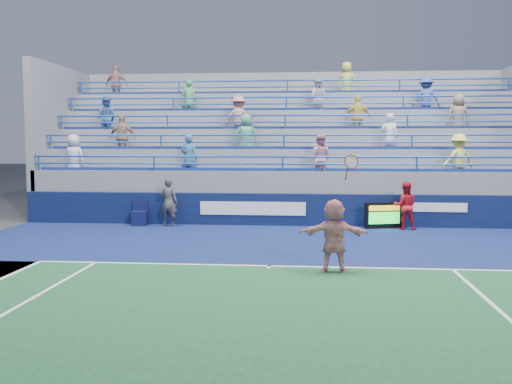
# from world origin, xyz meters

# --- Properties ---
(ground) EXTENTS (120.00, 120.00, 0.00)m
(ground) POSITION_xyz_m (0.00, 0.00, 0.00)
(ground) COLOR #333538
(sponsor_wall) EXTENTS (18.00, 0.32, 1.10)m
(sponsor_wall) POSITION_xyz_m (0.00, 6.50, 0.55)
(sponsor_wall) COLOR #091633
(sponsor_wall) RESTS_ON ground
(bleacher_stand) EXTENTS (18.00, 5.61, 6.13)m
(bleacher_stand) POSITION_xyz_m (-0.00, 10.27, 1.55)
(bleacher_stand) COLOR slate
(bleacher_stand) RESTS_ON ground
(serve_speed_board) EXTENTS (1.24, 0.47, 0.87)m
(serve_speed_board) POSITION_xyz_m (3.36, 6.11, 0.44)
(serve_speed_board) COLOR black
(serve_speed_board) RESTS_ON ground
(judge_chair) EXTENTS (0.58, 0.58, 0.89)m
(judge_chair) POSITION_xyz_m (-4.85, 6.07, 0.29)
(judge_chair) COLOR #0B1038
(judge_chair) RESTS_ON ground
(tennis_player) EXTENTS (1.50, 0.48, 2.60)m
(tennis_player) POSITION_xyz_m (1.45, -0.40, 0.81)
(tennis_player) COLOR white
(tennis_player) RESTS_ON ground
(line_judge) EXTENTS (0.65, 0.46, 1.67)m
(line_judge) POSITION_xyz_m (-3.81, 5.94, 0.83)
(line_judge) COLOR #121733
(line_judge) RESTS_ON ground
(ball_girl) EXTENTS (0.79, 0.64, 1.56)m
(ball_girl) POSITION_xyz_m (4.03, 5.98, 0.78)
(ball_girl) COLOR red
(ball_girl) RESTS_ON ground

